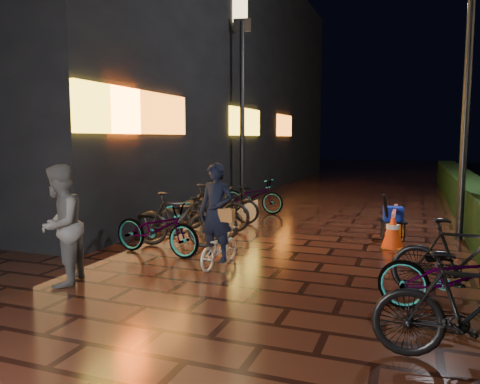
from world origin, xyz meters
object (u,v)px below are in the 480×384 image
at_px(cyclist, 218,229).
at_px(cart_assembly, 392,216).
at_px(bystander_person, 60,225).
at_px(traffic_barrier, 394,225).

distance_m(cyclist, cart_assembly, 4.01).
height_order(bystander_person, traffic_barrier, bystander_person).
relative_size(traffic_barrier, cart_assembly, 1.70).
distance_m(bystander_person, cart_assembly, 6.36).
relative_size(bystander_person, cart_assembly, 1.76).
xyz_separation_m(traffic_barrier, cart_assembly, (-0.04, 0.12, 0.17)).
distance_m(bystander_person, traffic_barrier, 6.31).
bearing_deg(bystander_person, traffic_barrier, 119.22).
xyz_separation_m(bystander_person, cart_assembly, (4.24, 4.72, -0.36)).
relative_size(bystander_person, cyclist, 1.02).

